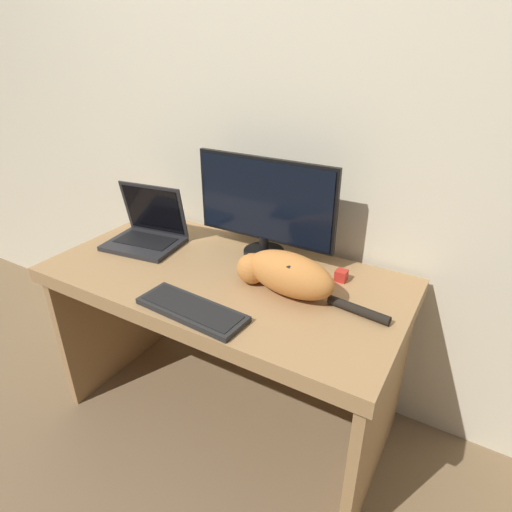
% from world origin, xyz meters
% --- Properties ---
extents(ground_plane, '(12.00, 12.00, 0.00)m').
position_xyz_m(ground_plane, '(0.00, 0.00, 0.00)').
color(ground_plane, brown).
extents(wall_back, '(6.40, 0.06, 2.60)m').
position_xyz_m(wall_back, '(0.00, 0.77, 1.30)').
color(wall_back, beige).
rests_on(wall_back, ground_plane).
extents(desk, '(1.40, 0.71, 0.74)m').
position_xyz_m(desk, '(0.00, 0.36, 0.58)').
color(desk, '#A37A4C').
rests_on(desk, ground_plane).
extents(monitor, '(0.61, 0.17, 0.41)m').
position_xyz_m(monitor, '(0.05, 0.58, 0.95)').
color(monitor, black).
rests_on(monitor, desk).
extents(laptop, '(0.34, 0.28, 0.26)m').
position_xyz_m(laptop, '(-0.45, 0.42, 0.79)').
color(laptop, '#232326').
rests_on(laptop, desk).
extents(external_keyboard, '(0.40, 0.16, 0.02)m').
position_xyz_m(external_keyboard, '(0.06, 0.09, 0.75)').
color(external_keyboard, black).
rests_on(external_keyboard, desk).
extents(cat, '(0.58, 0.20, 0.15)m').
position_xyz_m(cat, '(0.27, 0.36, 0.81)').
color(cat, '#C67A38').
rests_on(cat, desk).
extents(small_toy, '(0.04, 0.04, 0.04)m').
position_xyz_m(small_toy, '(0.41, 0.54, 0.76)').
color(small_toy, red).
rests_on(small_toy, desk).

